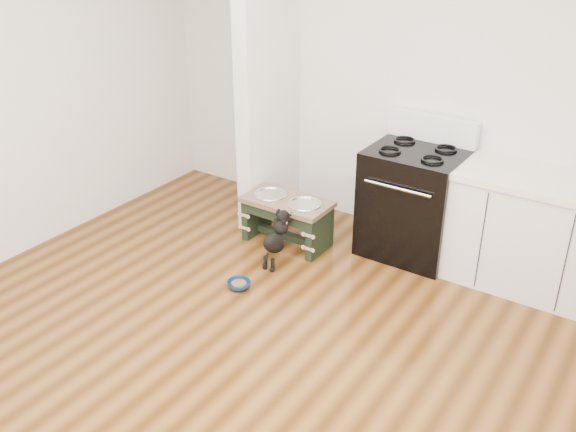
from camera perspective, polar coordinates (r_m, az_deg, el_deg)
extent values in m
plane|color=#44260C|center=(4.22, -5.15, -14.28)|extent=(5.00, 5.00, 0.00)
plane|color=silver|center=(5.53, 10.93, 11.47)|extent=(5.00, 0.00, 5.00)
cube|color=silver|center=(5.75, -1.76, 12.50)|extent=(0.15, 0.80, 2.70)
cube|color=black|center=(5.44, 11.04, 1.18)|extent=(0.76, 0.65, 0.92)
cube|color=black|center=(5.21, 9.61, -0.62)|extent=(0.58, 0.02, 0.50)
cylinder|color=silver|center=(5.04, 9.69, 2.44)|extent=(0.56, 0.02, 0.02)
cube|color=white|center=(5.47, 12.74, 7.61)|extent=(0.76, 0.08, 0.22)
torus|color=black|center=(5.20, 9.05, 5.81)|extent=(0.18, 0.18, 0.02)
torus|color=black|center=(5.07, 12.72, 4.94)|extent=(0.18, 0.18, 0.02)
torus|color=black|center=(5.44, 10.34, 6.66)|extent=(0.18, 0.18, 0.02)
torus|color=black|center=(5.32, 13.87, 5.84)|extent=(0.18, 0.18, 0.02)
cube|color=silver|center=(5.23, 20.96, -1.65)|extent=(1.20, 0.60, 0.86)
cube|color=beige|center=(5.04, 21.79, 2.91)|extent=(1.24, 0.64, 0.05)
cube|color=black|center=(5.19, 19.54, -6.49)|extent=(1.20, 0.06, 0.10)
cube|color=black|center=(5.77, -2.81, 0.19)|extent=(0.06, 0.36, 0.37)
cube|color=black|center=(5.44, 2.84, -1.55)|extent=(0.06, 0.36, 0.37)
cube|color=black|center=(5.41, -1.05, -0.01)|extent=(0.60, 0.03, 0.09)
cube|color=black|center=(5.65, -0.07, -1.78)|extent=(0.60, 0.06, 0.06)
cube|color=brown|center=(5.50, -0.07, 1.27)|extent=(0.76, 0.41, 0.04)
cylinder|color=silver|center=(5.59, -1.57, 1.72)|extent=(0.26, 0.26, 0.05)
cylinder|color=silver|center=(5.41, 1.48, 0.84)|extent=(0.26, 0.26, 0.05)
torus|color=silver|center=(5.58, -1.58, 1.95)|extent=(0.30, 0.30, 0.02)
torus|color=silver|center=(5.40, 1.49, 1.08)|extent=(0.30, 0.30, 0.02)
cylinder|color=black|center=(5.27, -2.02, -4.13)|extent=(0.03, 0.03, 0.11)
cylinder|color=black|center=(5.24, -1.37, -4.36)|extent=(0.03, 0.03, 0.11)
sphere|color=black|center=(5.29, -2.08, -4.59)|extent=(0.04, 0.04, 0.04)
sphere|color=black|center=(5.25, -1.43, -4.82)|extent=(0.04, 0.04, 0.04)
ellipsoid|color=black|center=(5.23, -1.26, -2.48)|extent=(0.13, 0.31, 0.27)
sphere|color=black|center=(5.25, -0.65, -1.01)|extent=(0.12, 0.12, 0.12)
sphere|color=black|center=(5.24, -0.43, -0.05)|extent=(0.11, 0.11, 0.11)
sphere|color=black|center=(5.31, -0.30, 0.34)|extent=(0.04, 0.04, 0.04)
sphere|color=black|center=(5.27, 0.33, 0.15)|extent=(0.04, 0.04, 0.04)
cylinder|color=black|center=(5.19, -2.01, -3.87)|extent=(0.02, 0.09, 0.10)
torus|color=#ED4587|center=(5.25, -0.53, -0.52)|extent=(0.10, 0.07, 0.09)
imported|color=navy|center=(5.05, -4.39, -6.11)|extent=(0.22, 0.22, 0.06)
cylinder|color=brown|center=(5.05, -4.39, -6.07)|extent=(0.12, 0.12, 0.02)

